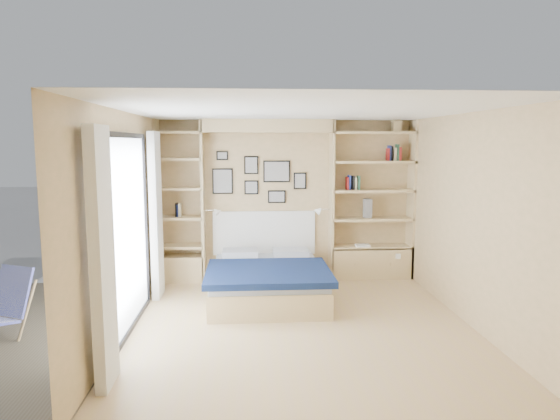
{
  "coord_description": "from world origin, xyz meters",
  "views": [
    {
      "loc": [
        -0.62,
        -5.62,
        2.15
      ],
      "look_at": [
        -0.19,
        0.9,
        1.26
      ],
      "focal_mm": 32.0,
      "sensor_mm": 36.0,
      "label": 1
    }
  ],
  "objects": [
    {
      "name": "reading_lamps",
      "position": [
        -0.3,
        2.0,
        1.1
      ],
      "size": [
        1.92,
        0.12,
        0.15
      ],
      "color": "silver",
      "rests_on": "ground"
    },
    {
      "name": "photo_gallery",
      "position": [
        -0.45,
        2.22,
        1.6
      ],
      "size": [
        1.48,
        0.02,
        0.82
      ],
      "color": "black",
      "rests_on": "ground"
    },
    {
      "name": "ground",
      "position": [
        0.0,
        0.0,
        0.0
      ],
      "size": [
        4.5,
        4.5,
        0.0
      ],
      "primitive_type": "plane",
      "color": "tan",
      "rests_on": "ground"
    },
    {
      "name": "room_shell",
      "position": [
        -0.39,
        1.52,
        1.08
      ],
      "size": [
        4.5,
        4.5,
        4.5
      ],
      "color": "#D6B07C",
      "rests_on": "ground"
    },
    {
      "name": "bed",
      "position": [
        -0.35,
        1.1,
        0.27
      ],
      "size": [
        1.62,
        2.15,
        1.07
      ],
      "color": "beige",
      "rests_on": "ground"
    },
    {
      "name": "shelf_decor",
      "position": [
        1.11,
        2.07,
        1.7
      ],
      "size": [
        3.52,
        0.23,
        2.03
      ],
      "color": "#A51E1E",
      "rests_on": "ground"
    }
  ]
}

